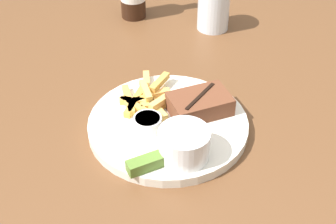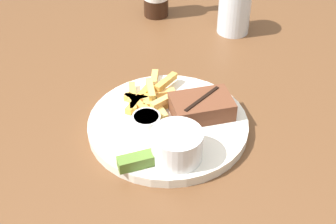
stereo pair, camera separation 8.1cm
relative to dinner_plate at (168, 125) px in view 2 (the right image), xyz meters
name	(u,v)px [view 2 (the right image)]	position (x,y,z in m)	size (l,w,h in m)	color
dining_table	(168,157)	(0.00, 0.00, -0.08)	(1.18, 1.28, 0.73)	brown
dinner_plate	(168,125)	(0.00, 0.00, 0.00)	(0.28, 0.28, 0.02)	silver
steak_portion	(202,106)	(0.05, 0.03, 0.03)	(0.13, 0.11, 0.04)	brown
fries_pile	(151,97)	(-0.04, 0.05, 0.02)	(0.13, 0.14, 0.02)	#F4AD49
coleslaw_cup	(177,144)	(0.03, -0.08, 0.04)	(0.08, 0.08, 0.05)	white
dipping_sauce_cup	(146,121)	(-0.03, -0.02, 0.02)	(0.05, 0.05, 0.02)	silver
pickle_spear	(140,160)	(-0.02, -0.11, 0.02)	(0.07, 0.05, 0.02)	#567A2D
fork_utensil	(140,101)	(-0.06, 0.04, 0.01)	(0.12, 0.09, 0.00)	#B7B7BC
drinking_glass	(234,11)	(0.08, 0.37, 0.04)	(0.07, 0.07, 0.10)	silver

